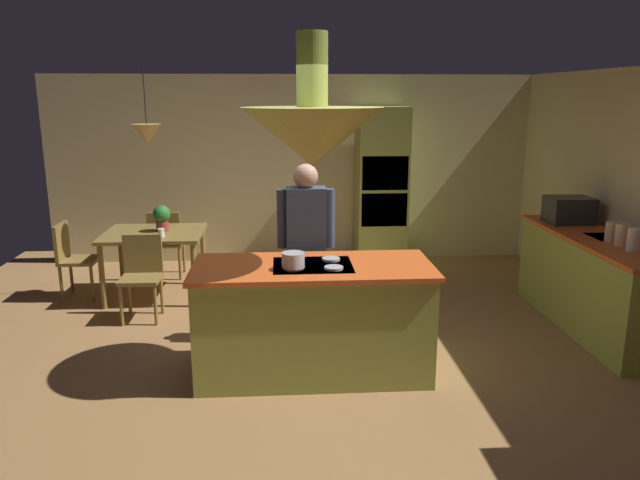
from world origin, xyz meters
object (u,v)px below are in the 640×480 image
kitchen_island (313,319)px  chair_by_back_wall (166,240)px  cooking_pot_on_cooktop (293,260)px  person_at_island (306,241)px  dining_table (154,240)px  cup_on_table (161,233)px  chair_facing_island (142,271)px  canister_sugar (622,235)px  canister_tea (611,232)px  oven_tower (381,188)px  chair_at_corner (72,255)px  microwave_on_counter (569,210)px  canister_flour (634,240)px  potted_plant_on_table (162,217)px

kitchen_island → chair_by_back_wall: kitchen_island is taller
cooking_pot_on_cooktop → person_at_island: bearing=80.6°
dining_table → cup_on_table: size_ratio=12.31×
person_at_island → chair_facing_island: size_ratio=1.93×
cup_on_table → canister_sugar: canister_sugar is taller
canister_tea → oven_tower: bearing=123.5°
chair_at_corner → kitchen_island: bearing=-128.6°
chair_at_corner → microwave_on_counter: 5.54m
cup_on_table → canister_tea: canister_tea is taller
canister_tea → cup_on_table: bearing=164.1°
person_at_island → canister_sugar: person_at_island is taller
kitchen_island → oven_tower: size_ratio=0.92×
kitchen_island → cup_on_table: 2.46m
chair_facing_island → chair_at_corner: bearing=143.4°
kitchen_island → dining_table: (-1.70, 2.10, 0.19)m
chair_facing_island → dining_table: bearing=90.0°
canister_flour → cooking_pot_on_cooktop: size_ratio=1.15×
chair_facing_island → chair_by_back_wall: 1.39m
microwave_on_counter → cup_on_table: bearing=174.8°
person_at_island → chair_by_back_wall: 2.72m
canister_sugar → canister_tea: 0.18m
canister_sugar → microwave_on_counter: 1.03m
dining_table → potted_plant_on_table: (0.09, 0.04, 0.26)m
kitchen_island → canister_tea: size_ratio=10.57×
canister_tea → potted_plant_on_table: bearing=161.0°
cup_on_table → cooking_pot_on_cooktop: 2.45m
oven_tower → cooking_pot_on_cooktop: bearing=-110.5°
oven_tower → chair_by_back_wall: oven_tower is taller
potted_plant_on_table → canister_sugar: bearing=-21.0°
oven_tower → canister_sugar: size_ratio=10.35×
chair_by_back_wall → kitchen_island: bearing=121.3°
chair_at_corner → microwave_on_counter: (5.47, -0.64, 0.58)m
chair_at_corner → canister_tea: (5.47, -1.49, 0.53)m
person_at_island → chair_facing_island: bearing=157.2°
chair_by_back_wall → canister_sugar: bearing=152.5°
person_at_island → kitchen_island: bearing=-88.2°
potted_plant_on_table → microwave_on_counter: microwave_on_counter is taller
dining_table → oven_tower: bearing=22.2°
dining_table → microwave_on_counter: 4.60m
dining_table → person_at_island: 2.20m
dining_table → chair_facing_island: bearing=-90.0°
chair_facing_island → chair_by_back_wall: size_ratio=1.00×
cup_on_table → canister_flour: size_ratio=0.43×
chair_by_back_wall → chair_at_corner: size_ratio=1.00×
canister_flour → canister_sugar: bearing=90.0°
canister_tea → chair_facing_island: bearing=170.0°
dining_table → cooking_pot_on_cooktop: size_ratio=6.15×
chair_by_back_wall → canister_tea: bearing=154.3°
kitchen_island → potted_plant_on_table: potted_plant_on_table is taller
canister_sugar → canister_tea: canister_sugar is taller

